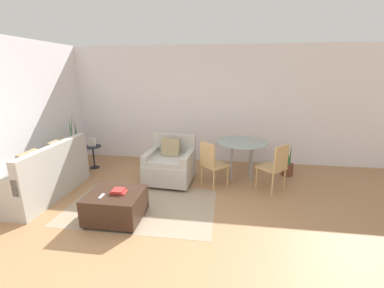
% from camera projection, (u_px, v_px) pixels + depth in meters
% --- Properties ---
extents(ground_plane, '(20.00, 20.00, 0.00)m').
position_uv_depth(ground_plane, '(155.00, 245.00, 3.31)').
color(ground_plane, '#A3754C').
extents(wall_back, '(12.00, 0.06, 2.75)m').
position_uv_depth(wall_back, '(192.00, 105.00, 6.18)').
color(wall_back, white).
rests_on(wall_back, ground_plane).
extents(wall_left, '(0.06, 12.00, 2.75)m').
position_uv_depth(wall_left, '(23.00, 115.00, 4.75)').
color(wall_left, white).
rests_on(wall_left, ground_plane).
extents(area_rug, '(2.41, 1.54, 0.01)m').
position_uv_depth(area_rug, '(142.00, 206.00, 4.27)').
color(area_rug, gray).
rests_on(area_rug, ground_plane).
extents(couch, '(0.84, 1.78, 0.96)m').
position_uv_depth(couch, '(43.00, 178.00, 4.57)').
color(couch, '#B2ADA3').
rests_on(couch, ground_plane).
extents(armchair, '(0.95, 0.94, 0.91)m').
position_uv_depth(armchair, '(170.00, 164.00, 5.14)').
color(armchair, '#B2ADA3').
rests_on(armchair, ground_plane).
extents(ottoman, '(0.79, 0.71, 0.43)m').
position_uv_depth(ottoman, '(116.00, 205.00, 3.84)').
color(ottoman, '#382319').
rests_on(ottoman, ground_plane).
extents(book_stack, '(0.23, 0.17, 0.06)m').
position_uv_depth(book_stack, '(118.00, 191.00, 3.78)').
color(book_stack, '#B72D28').
rests_on(book_stack, ottoman).
extents(tv_remote_primary, '(0.04, 0.15, 0.01)m').
position_uv_depth(tv_remote_primary, '(102.00, 196.00, 3.67)').
color(tv_remote_primary, '#B7B7BC').
rests_on(tv_remote_primary, ottoman).
extents(potted_plant, '(0.34, 0.34, 1.30)m').
position_uv_depth(potted_plant, '(76.00, 156.00, 5.96)').
color(potted_plant, brown).
rests_on(potted_plant, ground_plane).
extents(side_table, '(0.39, 0.39, 0.52)m').
position_uv_depth(side_table, '(93.00, 153.00, 5.87)').
color(side_table, black).
rests_on(side_table, ground_plane).
extents(picture_frame, '(0.17, 0.07, 0.19)m').
position_uv_depth(picture_frame, '(92.00, 142.00, 5.80)').
color(picture_frame, silver).
rests_on(picture_frame, side_table).
extents(dining_table, '(1.03, 1.03, 0.77)m').
position_uv_depth(dining_table, '(242.00, 146.00, 5.28)').
color(dining_table, '#8C9E99').
rests_on(dining_table, ground_plane).
extents(dining_chair_near_left, '(0.59, 0.59, 0.90)m').
position_uv_depth(dining_chair_near_left, '(211.00, 162.00, 4.84)').
color(dining_chair_near_left, tan).
rests_on(dining_chair_near_left, ground_plane).
extents(dining_chair_near_right, '(0.59, 0.59, 0.90)m').
position_uv_depth(dining_chair_near_right, '(276.00, 165.00, 4.68)').
color(dining_chair_near_right, tan).
rests_on(dining_chair_near_right, ground_plane).
extents(potted_plant_small, '(0.24, 0.24, 0.75)m').
position_uv_depth(potted_plant_small, '(287.00, 167.00, 5.49)').
color(potted_plant_small, brown).
rests_on(potted_plant_small, ground_plane).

